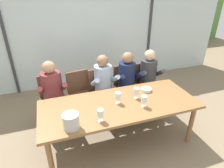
{
  "coord_description": "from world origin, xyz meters",
  "views": [
    {
      "loc": [
        -0.88,
        -2.22,
        2.29
      ],
      "look_at": [
        0.0,
        0.35,
        0.88
      ],
      "focal_mm": 30.75,
      "sensor_mm": 36.0,
      "label": 1
    }
  ],
  "objects_px": {
    "chair_near_window_right": "(146,81)",
    "person_charcoal_jacket": "(150,77)",
    "person_pale_blue_shirt": "(105,84)",
    "ice_bucket_primary": "(71,121)",
    "chair_right_of_center": "(125,84)",
    "tasting_bowl": "(146,90)",
    "dining_table": "(120,107)",
    "chair_left_of_center": "(80,91)",
    "wine_glass_near_bucket": "(144,99)",
    "wine_glass_by_right_taster": "(118,96)",
    "person_navy_polo": "(128,80)",
    "chair_near_curtain": "(52,96)",
    "wine_glass_center_pour": "(100,113)",
    "chair_center": "(101,89)",
    "person_maroon_top": "(53,92)",
    "wine_glass_by_left_taster": "(136,91)"
  },
  "relations": [
    {
      "from": "chair_near_window_right",
      "to": "person_charcoal_jacket",
      "type": "xyz_separation_m",
      "value": [
        -0.02,
        -0.16,
        0.17
      ]
    },
    {
      "from": "person_pale_blue_shirt",
      "to": "ice_bucket_primary",
      "type": "height_order",
      "value": "person_pale_blue_shirt"
    },
    {
      "from": "chair_right_of_center",
      "to": "tasting_bowl",
      "type": "xyz_separation_m",
      "value": [
        0.08,
        -0.69,
        0.23
      ]
    },
    {
      "from": "dining_table",
      "to": "chair_left_of_center",
      "type": "relative_size",
      "value": 2.6
    },
    {
      "from": "wine_glass_near_bucket",
      "to": "wine_glass_by_right_taster",
      "type": "relative_size",
      "value": 1.0
    },
    {
      "from": "dining_table",
      "to": "wine_glass_near_bucket",
      "type": "relative_size",
      "value": 13.35
    },
    {
      "from": "person_pale_blue_shirt",
      "to": "person_navy_polo",
      "type": "relative_size",
      "value": 1.0
    },
    {
      "from": "ice_bucket_primary",
      "to": "wine_glass_near_bucket",
      "type": "xyz_separation_m",
      "value": [
        1.05,
        0.14,
        0.01
      ]
    },
    {
      "from": "chair_near_curtain",
      "to": "wine_glass_center_pour",
      "type": "distance_m",
      "value": 1.38
    },
    {
      "from": "chair_left_of_center",
      "to": "chair_center",
      "type": "height_order",
      "value": "same"
    },
    {
      "from": "person_maroon_top",
      "to": "wine_glass_by_right_taster",
      "type": "bearing_deg",
      "value": -42.09
    },
    {
      "from": "person_navy_polo",
      "to": "person_maroon_top",
      "type": "bearing_deg",
      "value": 179.54
    },
    {
      "from": "chair_left_of_center",
      "to": "wine_glass_by_right_taster",
      "type": "height_order",
      "value": "wine_glass_by_right_taster"
    },
    {
      "from": "chair_near_window_right",
      "to": "wine_glass_by_left_taster",
      "type": "relative_size",
      "value": 5.13
    },
    {
      "from": "dining_table",
      "to": "chair_near_window_right",
      "type": "bearing_deg",
      "value": 44.32
    },
    {
      "from": "person_pale_blue_shirt",
      "to": "dining_table",
      "type": "bearing_deg",
      "value": -92.54
    },
    {
      "from": "ice_bucket_primary",
      "to": "wine_glass_by_left_taster",
      "type": "xyz_separation_m",
      "value": [
        1.04,
        0.38,
        0.02
      ]
    },
    {
      "from": "person_maroon_top",
      "to": "person_navy_polo",
      "type": "distance_m",
      "value": 1.38
    },
    {
      "from": "chair_left_of_center",
      "to": "wine_glass_near_bucket",
      "type": "height_order",
      "value": "wine_glass_near_bucket"
    },
    {
      "from": "tasting_bowl",
      "to": "chair_near_curtain",
      "type": "bearing_deg",
      "value": 154.54
    },
    {
      "from": "chair_left_of_center",
      "to": "chair_center",
      "type": "distance_m",
      "value": 0.4
    },
    {
      "from": "tasting_bowl",
      "to": "wine_glass_near_bucket",
      "type": "relative_size",
      "value": 1.01
    },
    {
      "from": "person_navy_polo",
      "to": "wine_glass_by_right_taster",
      "type": "relative_size",
      "value": 6.97
    },
    {
      "from": "chair_near_curtain",
      "to": "person_navy_polo",
      "type": "xyz_separation_m",
      "value": [
        1.4,
        -0.17,
        0.17
      ]
    },
    {
      "from": "chair_left_of_center",
      "to": "person_charcoal_jacket",
      "type": "relative_size",
      "value": 0.74
    },
    {
      "from": "chair_center",
      "to": "ice_bucket_primary",
      "type": "distance_m",
      "value": 1.44
    },
    {
      "from": "chair_right_of_center",
      "to": "ice_bucket_primary",
      "type": "distance_m",
      "value": 1.75
    },
    {
      "from": "wine_glass_by_left_taster",
      "to": "chair_center",
      "type": "bearing_deg",
      "value": 111.64
    },
    {
      "from": "chair_left_of_center",
      "to": "ice_bucket_primary",
      "type": "bearing_deg",
      "value": -112.6
    },
    {
      "from": "chair_right_of_center",
      "to": "wine_glass_near_bucket",
      "type": "relative_size",
      "value": 5.13
    },
    {
      "from": "wine_glass_by_left_taster",
      "to": "wine_glass_center_pour",
      "type": "xyz_separation_m",
      "value": [
        -0.67,
        -0.36,
        -0.0
      ]
    },
    {
      "from": "person_maroon_top",
      "to": "wine_glass_center_pour",
      "type": "height_order",
      "value": "person_maroon_top"
    },
    {
      "from": "dining_table",
      "to": "chair_left_of_center",
      "type": "distance_m",
      "value": 1.02
    },
    {
      "from": "chair_left_of_center",
      "to": "tasting_bowl",
      "type": "bearing_deg",
      "value": -44.07
    },
    {
      "from": "dining_table",
      "to": "person_navy_polo",
      "type": "height_order",
      "value": "person_navy_polo"
    },
    {
      "from": "person_navy_polo",
      "to": "chair_left_of_center",
      "type": "bearing_deg",
      "value": 168.85
    },
    {
      "from": "wine_glass_by_left_taster",
      "to": "wine_glass_by_right_taster",
      "type": "relative_size",
      "value": 1.0
    },
    {
      "from": "chair_right_of_center",
      "to": "wine_glass_by_right_taster",
      "type": "xyz_separation_m",
      "value": [
        -0.49,
        -0.88,
        0.32
      ]
    },
    {
      "from": "dining_table",
      "to": "person_maroon_top",
      "type": "height_order",
      "value": "person_maroon_top"
    },
    {
      "from": "wine_glass_by_right_taster",
      "to": "person_navy_polo",
      "type": "bearing_deg",
      "value": 56.25
    },
    {
      "from": "dining_table",
      "to": "wine_glass_by_right_taster",
      "type": "xyz_separation_m",
      "value": [
        -0.02,
        0.02,
        0.19
      ]
    },
    {
      "from": "wine_glass_by_left_taster",
      "to": "chair_near_window_right",
      "type": "bearing_deg",
      "value": 53.16
    },
    {
      "from": "chair_right_of_center",
      "to": "dining_table",
      "type": "bearing_deg",
      "value": -114.2
    },
    {
      "from": "person_charcoal_jacket",
      "to": "wine_glass_by_right_taster",
      "type": "relative_size",
      "value": 6.97
    },
    {
      "from": "person_pale_blue_shirt",
      "to": "wine_glass_near_bucket",
      "type": "relative_size",
      "value": 6.97
    },
    {
      "from": "person_pale_blue_shirt",
      "to": "tasting_bowl",
      "type": "xyz_separation_m",
      "value": [
        0.55,
        -0.54,
        0.06
      ]
    },
    {
      "from": "chair_near_curtain",
      "to": "chair_left_of_center",
      "type": "distance_m",
      "value": 0.5
    },
    {
      "from": "wine_glass_near_bucket",
      "to": "wine_glass_center_pour",
      "type": "bearing_deg",
      "value": -169.92
    },
    {
      "from": "chair_center",
      "to": "wine_glass_by_right_taster",
      "type": "distance_m",
      "value": 0.93
    },
    {
      "from": "chair_near_curtain",
      "to": "wine_glass_by_left_taster",
      "type": "bearing_deg",
      "value": -39.39
    }
  ]
}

